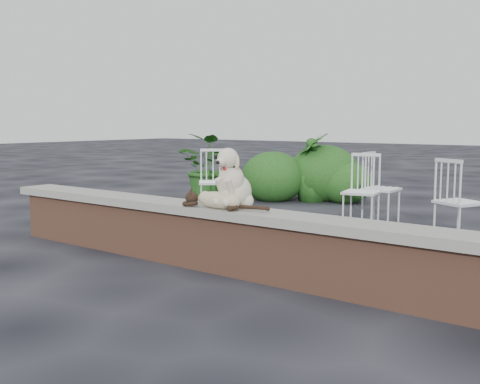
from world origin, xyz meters
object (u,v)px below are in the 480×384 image
Objects in this scene: cat at (218,199)px; chair_e at (381,188)px; chair_c at (460,201)px; potted_plant_a at (210,167)px; dog at (235,177)px; chair_a at (213,181)px; potted_plant_b at (313,167)px; chair_b at (361,191)px.

chair_e is at bearing 84.46° from cat.
chair_c is 0.82× the size of potted_plant_a.
dog is 0.47× the size of potted_plant_a.
chair_a is (-2.12, 2.54, -0.20)m from cat.
chair_c is at bearing -33.29° from potted_plant_b.
chair_e is 0.48m from chair_b.
dog is at bearing -100.58° from chair_b.
potted_plant_a reaches higher than chair_a.
chair_b is 0.81× the size of potted_plant_b.
dog is 3.10m from chair_e.
dog is 3.27m from chair_a.
potted_plant_b is (0.61, 1.92, 0.11)m from chair_a.
potted_plant_a reaches higher than dog.
chair_a is at bearing -48.52° from potted_plant_a.
chair_c is at bearing 59.84° from dog.
cat is 1.07× the size of chair_a.
chair_e is at bearing 72.25° from chair_b.
potted_plant_a is at bearing -147.16° from potted_plant_b.
potted_plant_b is at bearing -4.17° from chair_c.
cat is 1.07× the size of chair_b.
chair_b is (0.06, 2.59, -0.38)m from dog.
cat is 1.07× the size of chair_c.
potted_plant_a is 1.75m from potted_plant_b.
potted_plant_a is (-3.06, 3.37, -0.28)m from dog.
dog is at bearing -87.66° from chair_a.
chair_c is (1.30, 2.42, -0.38)m from dog.
cat is 4.71m from potted_plant_b.
chair_a is at bearing 127.90° from cat.
chair_e is 0.81× the size of potted_plant_b.
chair_a is at bearing 29.50° from chair_c.
dog reaches higher than chair_a.
potted_plant_b reaches higher than cat.
chair_c is (3.50, 0.02, 0.00)m from chair_a.
chair_e is (0.21, 3.22, -0.20)m from cat.
chair_e reaches higher than cat.
chair_e is 3.20m from potted_plant_a.
dog reaches higher than chair_b.
dog is 4.56m from potted_plant_a.
chair_c is (1.17, -0.65, 0.00)m from chair_e.
chair_c is (1.38, 2.57, -0.20)m from cat.
potted_plant_b is at bearing 124.40° from chair_b.
potted_plant_a is (-4.36, 0.95, 0.10)m from chair_c.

